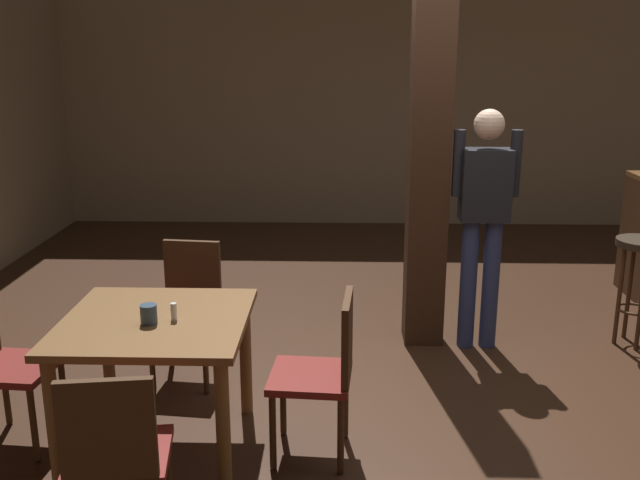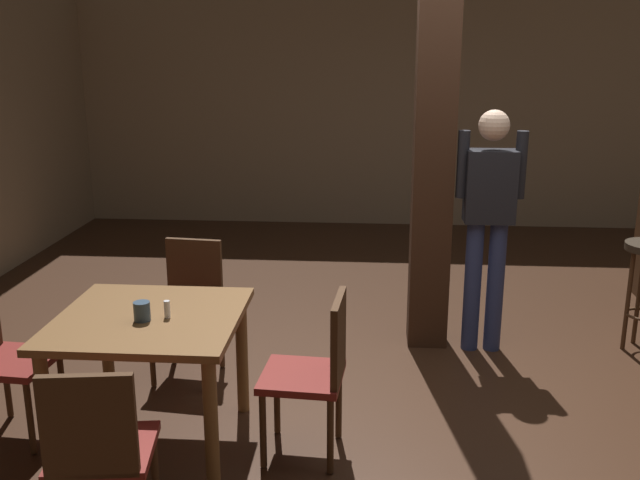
{
  "view_description": "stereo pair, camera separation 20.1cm",
  "coord_description": "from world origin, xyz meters",
  "views": [
    {
      "loc": [
        -0.62,
        -4.15,
        2.13
      ],
      "look_at": [
        -0.75,
        0.23,
        0.93
      ],
      "focal_mm": 40.0,
      "sensor_mm": 36.0,
      "label": 1
    },
    {
      "loc": [
        -0.42,
        -4.14,
        2.13
      ],
      "look_at": [
        -0.75,
        0.23,
        0.93
      ],
      "focal_mm": 40.0,
      "sensor_mm": 36.0,
      "label": 2
    }
  ],
  "objects": [
    {
      "name": "ground_plane",
      "position": [
        0.0,
        0.0,
        0.0
      ],
      "size": [
        10.8,
        10.8,
        0.0
      ],
      "primitive_type": "plane",
      "color": "#382114"
    },
    {
      "name": "wall_back",
      "position": [
        0.0,
        4.5,
        1.4
      ],
      "size": [
        8.0,
        0.1,
        2.8
      ],
      "primitive_type": "cube",
      "color": "gray",
      "rests_on": "ground_plane"
    },
    {
      "name": "pillar",
      "position": [
        0.0,
        0.85,
        1.4
      ],
      "size": [
        0.28,
        0.28,
        2.8
      ],
      "primitive_type": "cube",
      "color": "#382114",
      "rests_on": "ground_plane"
    },
    {
      "name": "dining_table",
      "position": [
        -1.58,
        -0.71,
        0.63
      ],
      "size": [
        0.96,
        0.96,
        0.76
      ],
      "color": "brown",
      "rests_on": "ground_plane"
    },
    {
      "name": "chair_east",
      "position": [
        -0.69,
        -0.74,
        0.51
      ],
      "size": [
        0.45,
        0.45,
        0.89
      ],
      "color": "maroon",
      "rests_on": "ground_plane"
    },
    {
      "name": "chair_north",
      "position": [
        -1.61,
        0.19,
        0.51
      ],
      "size": [
        0.46,
        0.46,
        0.89
      ],
      "color": "maroon",
      "rests_on": "ground_plane"
    },
    {
      "name": "chair_south",
      "position": [
        -1.54,
        -1.58,
        0.51
      ],
      "size": [
        0.47,
        0.47,
        0.89
      ],
      "color": "maroon",
      "rests_on": "ground_plane"
    },
    {
      "name": "napkin_cup",
      "position": [
        -1.59,
        -0.78,
        0.81
      ],
      "size": [
        0.09,
        0.09,
        0.1
      ],
      "primitive_type": "cylinder",
      "color": "#33475B",
      "rests_on": "dining_table"
    },
    {
      "name": "salt_shaker",
      "position": [
        -1.47,
        -0.73,
        0.81
      ],
      "size": [
        0.03,
        0.03,
        0.09
      ],
      "primitive_type": "cylinder",
      "color": "silver",
      "rests_on": "dining_table"
    },
    {
      "name": "standing_person",
      "position": [
        0.38,
        0.74,
        1.0
      ],
      "size": [
        0.47,
        0.21,
        1.72
      ],
      "color": "black",
      "rests_on": "ground_plane"
    }
  ]
}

